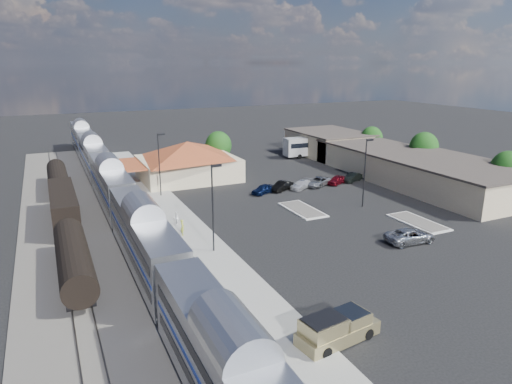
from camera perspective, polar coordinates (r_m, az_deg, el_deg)
name	(u,v)px	position (r m, az deg, el deg)	size (l,w,h in m)	color
ground	(282,219)	(55.60, 3.31, -3.41)	(280.00, 280.00, 0.00)	black
railbed	(94,223)	(57.28, -19.63, -3.70)	(16.00, 100.00, 0.12)	#4C4944
platform	(173,217)	(56.76, -10.37, -3.15)	(5.50, 92.00, 0.18)	gray
passenger_train	(111,186)	(62.11, -17.67, 0.68)	(3.00, 104.00, 5.55)	silver
freight_cars	(64,208)	(58.02, -22.90, -1.85)	(2.80, 46.00, 4.00)	black
station_depot	(188,160)	(74.64, -8.55, 3.93)	(18.35, 12.24, 6.20)	beige
buildings_east	(387,159)	(81.99, 16.00, 3.94)	(14.40, 51.40, 4.80)	#C6B28C
traffic_island_south	(302,209)	(59.10, 5.82, -2.19)	(3.30, 7.50, 0.21)	silver
traffic_island_north	(418,222)	(57.54, 19.61, -3.56)	(3.30, 7.50, 0.21)	silver
lamp_plat_s	(213,201)	(44.50, -5.34, -1.18)	(1.08, 0.25, 9.00)	black
lamp_plat_n	(160,160)	(65.04, -11.95, 3.99)	(1.08, 0.25, 9.00)	black
lamp_lot	(366,167)	(60.64, 13.53, 3.04)	(1.08, 0.25, 9.00)	black
tree_east_a	(507,168)	(73.96, 28.91, 2.61)	(4.56, 4.56, 6.42)	#382314
tree_east_b	(424,148)	(84.06, 20.24, 5.21)	(4.94, 4.94, 6.96)	#382314
tree_east_c	(371,139)	(94.36, 14.23, 6.49)	(4.41, 4.41, 6.21)	#382314
tree_depot	(218,146)	(82.40, -4.72, 5.80)	(4.71, 4.71, 6.63)	#382314
pickup_truck	(338,328)	(32.72, 10.23, -16.41)	(6.25, 3.04, 2.07)	#9D9060
suv	(410,236)	(50.93, 18.73, -5.19)	(2.54, 5.52, 1.53)	#A3A6AB
coach_bus	(313,145)	(93.34, 7.18, 5.83)	(12.50, 3.29, 3.97)	silver
person_a	(182,227)	(50.40, -9.18, -4.38)	(0.65, 0.43, 1.78)	#ABB438
person_b	(176,218)	(53.77, -9.98, -3.23)	(0.76, 0.59, 1.56)	white
parked_car_a	(263,189)	(66.07, 0.90, 0.36)	(1.60, 3.98, 1.36)	#0D1942
parked_car_b	(282,186)	(67.72, 3.23, 0.74)	(1.49, 4.27, 1.41)	black
parked_car_c	(301,185)	(69.02, 5.69, 0.92)	(1.79, 4.41, 1.28)	white
parked_car_d	(318,181)	(70.88, 7.80, 1.31)	(2.35, 5.09, 1.42)	gray
parked_car_e	(337,180)	(72.40, 10.06, 1.49)	(1.59, 3.95, 1.35)	maroon
parked_car_f	(352,177)	(74.47, 11.95, 1.79)	(1.42, 4.08, 1.35)	black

